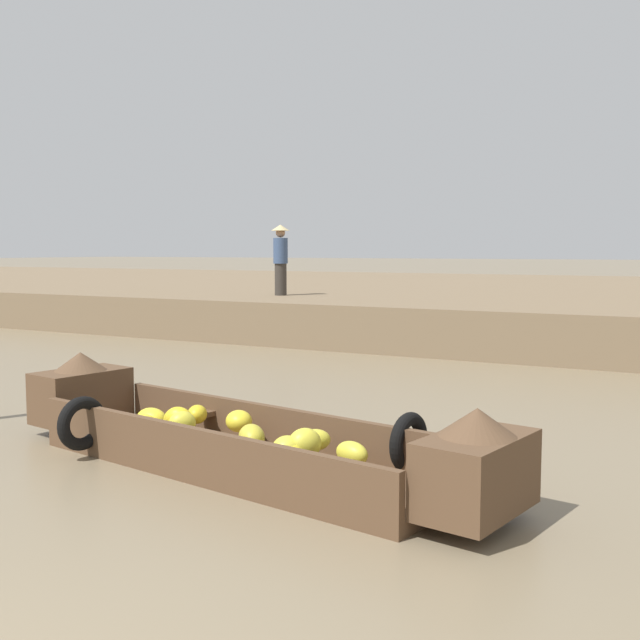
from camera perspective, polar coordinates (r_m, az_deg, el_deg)
The scene contains 4 objects.
ground_plane at distance 11.64m, azimuth 12.38°, elevation -4.66°, with size 300.00×300.00×0.00m, color #7A6B51.
riverbank_strip at distance 23.37m, azimuth 20.58°, elevation 1.18°, with size 160.00×20.00×0.91m, color #756047.
banana_boat at distance 7.02m, azimuth -6.22°, elevation -8.68°, with size 5.39×1.89×0.87m.
vendor_person at distance 18.07m, azimuth -2.96°, elevation 4.78°, with size 0.44×0.44×1.66m.
Camera 1 is at (3.12, -1.04, 1.98)m, focal length 42.96 mm.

